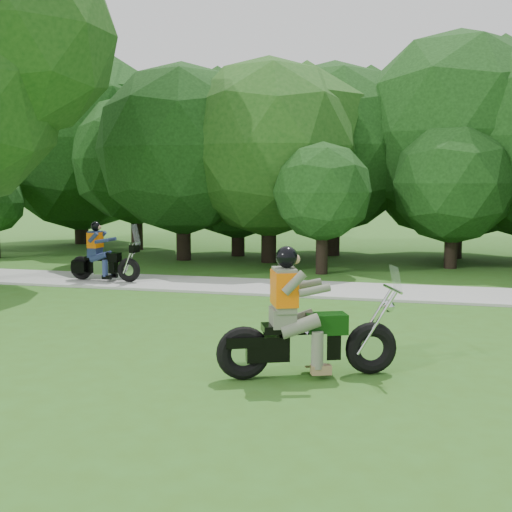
# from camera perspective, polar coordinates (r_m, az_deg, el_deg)

# --- Properties ---
(ground) EXTENTS (100.00, 100.00, 0.00)m
(ground) POSITION_cam_1_polar(r_m,az_deg,el_deg) (7.67, 5.13, -13.32)
(ground) COLOR #36631C
(ground) RESTS_ON ground
(walkway) EXTENTS (60.00, 2.20, 0.06)m
(walkway) POSITION_cam_1_polar(r_m,az_deg,el_deg) (15.38, 9.87, -3.10)
(walkway) COLOR #A7A7A2
(walkway) RESTS_ON ground
(tree_line) EXTENTS (39.35, 12.43, 7.87)m
(tree_line) POSITION_cam_1_polar(r_m,az_deg,el_deg) (22.07, 15.10, 9.32)
(tree_line) COLOR black
(tree_line) RESTS_ON ground
(chopper_motorcycle) EXTENTS (2.40, 1.33, 1.77)m
(chopper_motorcycle) POSITION_cam_1_polar(r_m,az_deg,el_deg) (8.61, 3.88, -6.52)
(chopper_motorcycle) COLOR black
(chopper_motorcycle) RESTS_ON ground
(touring_motorcycle) EXTENTS (2.01, 0.62, 1.53)m
(touring_motorcycle) POSITION_cam_1_polar(r_m,az_deg,el_deg) (16.95, -13.67, -0.29)
(touring_motorcycle) COLOR black
(touring_motorcycle) RESTS_ON walkway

